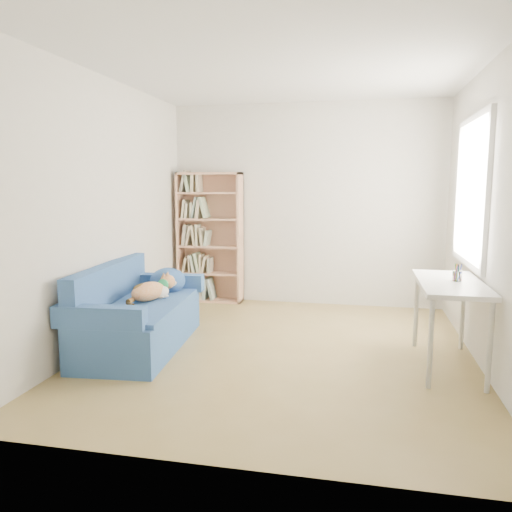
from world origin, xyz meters
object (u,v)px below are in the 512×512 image
at_px(desk, 450,291).
at_px(pen_cup, 457,275).
at_px(bookshelf, 210,243).
at_px(sofa, 138,315).

height_order(desk, pen_cup, pen_cup).
bearing_deg(bookshelf, desk, -35.56).
xyz_separation_m(sofa, bookshelf, (0.12, 1.98, 0.48)).
distance_m(desk, pen_cup, 0.15).
bearing_deg(desk, sofa, -179.32).
distance_m(sofa, pen_cup, 2.94).
xyz_separation_m(bookshelf, pen_cup, (2.78, -1.91, 0.01)).
bearing_deg(bookshelf, sofa, -93.50).
bearing_deg(desk, pen_cup, 32.22).
bearing_deg(sofa, desk, -4.08).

